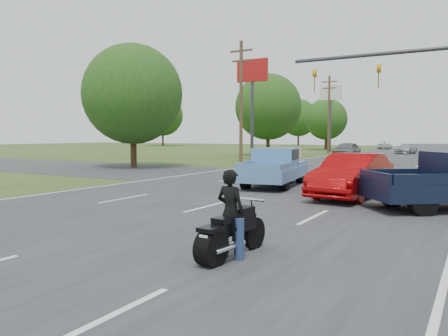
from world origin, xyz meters
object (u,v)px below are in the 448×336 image
Objects in this scene: red_convertible at (352,176)px; rider at (231,217)px; distant_car_grey at (347,150)px; distant_car_silver at (406,149)px; blue_pickup at (275,167)px; motorcycle at (229,234)px; distant_car_white at (384,145)px.

red_convertible is 9.36m from rider.
rider is 36.84m from distant_car_grey.
distant_car_silver is at bearing -80.24° from rider.
distant_car_silver is at bearing 78.11° from distant_car_grey.
red_convertible is at bearing -74.94° from distant_car_grey.
red_convertible is at bearing -35.82° from blue_pickup.
distant_car_silver is (3.27, 15.72, -0.20)m from distant_car_grey.
distant_car_silver is at bearing 81.43° from blue_pickup.
distant_car_grey is (-7.36, 36.14, 0.37)m from motorcycle.
blue_pickup reaches higher than rider.
distant_car_grey reaches higher than rider.
red_convertible is 3.09× the size of rider.
distant_car_grey is 1.12× the size of distant_car_silver.
motorcycle is 1.32× the size of rider.
distant_car_grey is 1.05× the size of distant_car_white.
distant_car_silver is (-4.00, 42.45, -0.17)m from red_convertible.
motorcycle is at bearing -75.91° from distant_car_silver.
motorcycle is 71.50m from distant_car_white.
blue_pickup is (-4.11, 11.48, 0.41)m from motorcycle.
motorcycle is 0.38× the size of blue_pickup.
motorcycle is 0.45× the size of distant_car_white.
red_convertible is 1.00× the size of distant_car_grey.
distant_car_grey is at bearing 88.59° from distant_car_white.
distant_car_grey reaches higher than red_convertible.
motorcycle is at bearing -84.17° from red_convertible.
rider is at bearing 92.21° from distant_car_white.
distant_car_white is at bearing 94.37° from distant_car_grey.
red_convertible is 2.34× the size of motorcycle.
motorcycle is 0.33m from rider.
blue_pickup is 1.12× the size of distant_car_grey.
blue_pickup is at bearing -64.96° from rider.
blue_pickup reaches higher than motorcycle.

